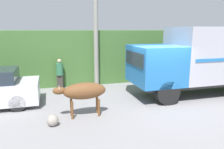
{
  "coord_description": "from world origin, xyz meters",
  "views": [
    {
      "loc": [
        -4.51,
        -8.12,
        3.23
      ],
      "look_at": [
        -2.08,
        0.32,
        1.4
      ],
      "focal_mm": 35.0,
      "sensor_mm": 36.0,
      "label": 1
    }
  ],
  "objects_px": {
    "pedestrian_on_hill": "(60,73)",
    "roadside_rock": "(53,120)",
    "utility_pole": "(96,30)",
    "brown_cow": "(83,91)",
    "cargo_truck": "(204,58)"
  },
  "relations": [
    {
      "from": "cargo_truck",
      "to": "pedestrian_on_hill",
      "type": "height_order",
      "value": "cargo_truck"
    },
    {
      "from": "cargo_truck",
      "to": "utility_pole",
      "type": "xyz_separation_m",
      "value": [
        -4.86,
        2.83,
        1.34
      ]
    },
    {
      "from": "roadside_rock",
      "to": "utility_pole",
      "type": "bearing_deg",
      "value": 61.72
    },
    {
      "from": "cargo_truck",
      "to": "pedestrian_on_hill",
      "type": "distance_m",
      "value": 7.54
    },
    {
      "from": "utility_pole",
      "to": "roadside_rock",
      "type": "height_order",
      "value": "utility_pole"
    },
    {
      "from": "brown_cow",
      "to": "cargo_truck",
      "type": "bearing_deg",
      "value": -0.98
    },
    {
      "from": "cargo_truck",
      "to": "pedestrian_on_hill",
      "type": "xyz_separation_m",
      "value": [
        -6.88,
        2.94,
        -0.93
      ]
    },
    {
      "from": "cargo_truck",
      "to": "brown_cow",
      "type": "xyz_separation_m",
      "value": [
        -6.24,
        -1.32,
        -0.86
      ]
    },
    {
      "from": "pedestrian_on_hill",
      "to": "roadside_rock",
      "type": "relative_size",
      "value": 4.17
    },
    {
      "from": "brown_cow",
      "to": "utility_pole",
      "type": "bearing_deg",
      "value": 58.67
    },
    {
      "from": "utility_pole",
      "to": "pedestrian_on_hill",
      "type": "bearing_deg",
      "value": 176.89
    },
    {
      "from": "brown_cow",
      "to": "roadside_rock",
      "type": "bearing_deg",
      "value": -166.76
    },
    {
      "from": "cargo_truck",
      "to": "utility_pole",
      "type": "relative_size",
      "value": 1.13
    },
    {
      "from": "cargo_truck",
      "to": "brown_cow",
      "type": "height_order",
      "value": "cargo_truck"
    },
    {
      "from": "cargo_truck",
      "to": "brown_cow",
      "type": "distance_m",
      "value": 6.43
    }
  ]
}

